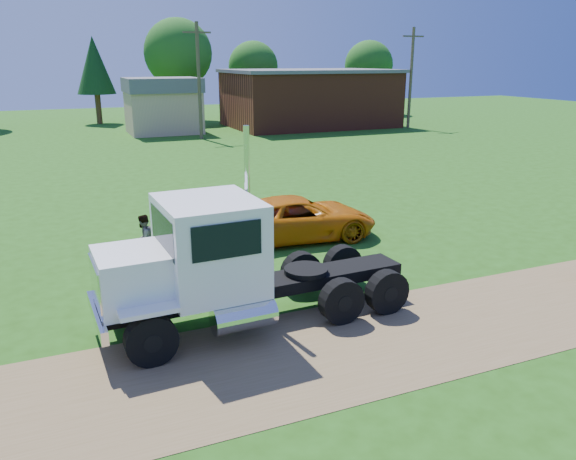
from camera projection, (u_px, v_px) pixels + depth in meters
name	position (u px, v px, depth m)	size (l,w,h in m)	color
ground	(338.00, 348.00, 12.59)	(140.00, 140.00, 0.00)	#204B10
dirt_track	(338.00, 348.00, 12.59)	(120.00, 4.20, 0.01)	brown
white_semi_tractor	(214.00, 264.00, 13.11)	(7.89, 2.97, 4.72)	black
orange_pickup	(299.00, 218.00, 20.06)	(2.55, 5.53, 1.54)	#BF6209
spectator_b	(144.00, 239.00, 17.62)	(0.77, 0.60, 1.58)	#999999
brick_building	(309.00, 98.00, 53.76)	(15.40, 10.40, 5.30)	brown
tan_shed	(163.00, 105.00, 48.59)	(6.20, 5.40, 4.70)	tan
utility_poles	(199.00, 79.00, 44.27)	(42.20, 0.28, 9.00)	#4D432B
tree_row	(103.00, 59.00, 54.45)	(58.53, 10.17, 10.28)	#392117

